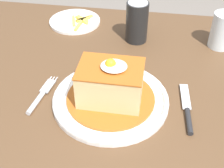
# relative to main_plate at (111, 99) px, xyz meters

# --- Properties ---
(dining_table) EXTENTS (1.50, 0.88, 0.76)m
(dining_table) POSITION_rel_main_plate_xyz_m (0.06, 0.05, -0.11)
(dining_table) COLOR brown
(dining_table) RESTS_ON ground_plane
(main_plate) EXTENTS (0.28, 0.28, 0.02)m
(main_plate) POSITION_rel_main_plate_xyz_m (0.00, 0.00, 0.00)
(main_plate) COLOR white
(main_plate) RESTS_ON dining_table
(sandwich_meal) EXTENTS (0.21, 0.21, 0.11)m
(sandwich_meal) POSITION_rel_main_plate_xyz_m (0.00, -0.00, 0.04)
(sandwich_meal) COLOR #B75B1E
(sandwich_meal) RESTS_ON main_plate
(fork) EXTENTS (0.03, 0.14, 0.01)m
(fork) POSITION_rel_main_plate_xyz_m (-0.17, -0.02, -0.00)
(fork) COLOR silver
(fork) RESTS_ON dining_table
(knife) EXTENTS (0.03, 0.17, 0.01)m
(knife) POSITION_rel_main_plate_xyz_m (0.18, -0.02, -0.00)
(knife) COLOR #262628
(knife) RESTS_ON dining_table
(soda_can) EXTENTS (0.07, 0.07, 0.12)m
(soda_can) POSITION_rel_main_plate_xyz_m (0.03, 0.29, 0.05)
(soda_can) COLOR black
(soda_can) RESTS_ON dining_table
(drinking_glass) EXTENTS (0.07, 0.07, 0.10)m
(drinking_glass) POSITION_rel_main_plate_xyz_m (0.28, 0.30, 0.04)
(drinking_glass) COLOR #3F2314
(drinking_glass) RESTS_ON dining_table
(side_plate_fries) EXTENTS (0.17, 0.17, 0.02)m
(side_plate_fries) POSITION_rel_main_plate_xyz_m (-0.18, 0.37, -0.00)
(side_plate_fries) COLOR white
(side_plate_fries) RESTS_ON dining_table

